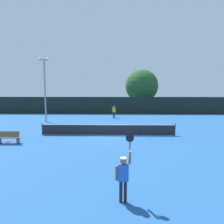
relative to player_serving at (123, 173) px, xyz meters
name	(u,v)px	position (x,y,z in m)	size (l,w,h in m)	color
ground_plane	(108,135)	(-0.98, 10.86, -1.11)	(120.00, 120.00, 0.00)	#235693
tennis_net	(108,129)	(-0.98, 10.86, -0.59)	(11.79, 0.08, 1.07)	#232328
perimeter_fence	(112,105)	(-0.98, 26.45, 0.26)	(38.96, 0.12, 2.74)	black
player_serving	(123,173)	(0.00, 0.00, 0.00)	(0.67, 0.40, 2.52)	blue
player_receiving	(114,111)	(-0.59, 21.52, -0.09)	(0.57, 0.24, 1.65)	yellow
tennis_ball	(103,128)	(-1.64, 14.20, -1.07)	(0.07, 0.07, 0.07)	#CCE033
spare_racket	(9,141)	(-8.57, 8.47, -1.09)	(0.28, 0.52, 0.04)	black
courtside_bench	(8,137)	(-8.34, 7.91, -0.63)	(1.80, 0.44, 0.95)	brown
light_pole	(45,86)	(-8.93, 18.06, 3.33)	(1.18, 0.28, 7.76)	gray
large_tree	(142,86)	(4.40, 31.56, 3.45)	(5.99, 5.99, 7.57)	brown
parked_car_near	(148,105)	(6.02, 33.89, -0.33)	(2.45, 4.42, 1.69)	black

